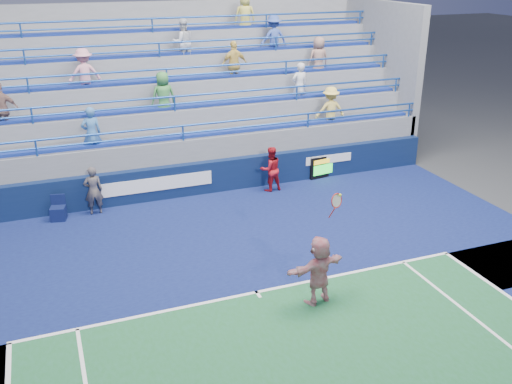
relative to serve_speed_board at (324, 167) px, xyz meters
name	(u,v)px	position (x,y,z in m)	size (l,w,h in m)	color
ground	(257,293)	(-5.05, -6.38, -0.41)	(120.00, 120.00, 0.00)	#333538
sponsor_wall	(187,180)	(-5.05, 0.12, 0.14)	(18.00, 0.32, 1.10)	#0B193D
bleacher_stand	(161,123)	(-5.05, 3.89, 1.14)	(18.00, 5.60, 6.13)	slate
serve_speed_board	(324,167)	(0.00, 0.00, 0.00)	(1.18, 0.30, 0.81)	black
judge_chair	(58,212)	(-9.19, -0.39, -0.16)	(0.52, 0.52, 0.77)	#0D163F
tennis_player	(319,270)	(-3.86, -7.22, 0.42)	(1.60, 0.79, 2.66)	silver
line_judge	(93,191)	(-8.09, -0.33, 0.37)	(0.56, 0.37, 1.55)	#131934
ball_girl	(271,169)	(-2.29, -0.47, 0.37)	(0.75, 0.59, 1.55)	#AA131C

